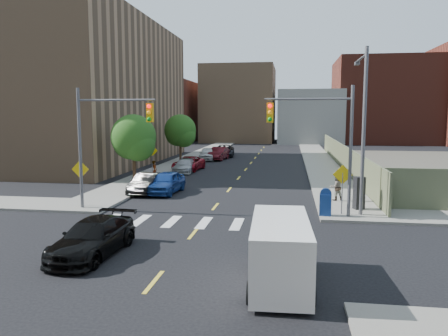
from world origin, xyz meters
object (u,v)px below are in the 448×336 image
(parked_car_red, at_px, (189,164))
(parked_car_grey, at_px, (224,151))
(parked_car_silver, at_px, (185,166))
(cargo_van, at_px, (280,249))
(pedestrian_east, at_px, (336,187))
(parked_car_white, at_px, (207,154))
(mailbox, at_px, (326,202))
(parked_car_blue, at_px, (166,182))
(payphone, at_px, (359,193))
(parked_car_black, at_px, (147,183))
(pedestrian_west, at_px, (155,171))
(parked_car_maroon, at_px, (219,153))
(black_sedan, at_px, (93,238))

(parked_car_red, distance_m, parked_car_grey, 14.76)
(parked_car_silver, xyz_separation_m, cargo_van, (9.62, -26.23, 0.49))
(parked_car_grey, distance_m, pedestrian_east, 30.96)
(parked_car_white, distance_m, mailbox, 30.61)
(parked_car_blue, bearing_deg, payphone, -14.06)
(parked_car_black, height_order, mailbox, mailbox)
(parked_car_grey, bearing_deg, pedestrian_west, -100.42)
(parked_car_black, height_order, parked_car_red, parked_car_black)
(parked_car_maroon, distance_m, payphone, 29.62)
(black_sedan, bearing_deg, parked_car_grey, 94.54)
(pedestrian_east, bearing_deg, parked_car_white, -83.73)
(parked_car_red, relative_size, parked_car_silver, 1.12)
(parked_car_black, distance_m, parked_car_red, 12.66)
(pedestrian_east, bearing_deg, cargo_van, 55.22)
(parked_car_white, bearing_deg, mailbox, -72.71)
(mailbox, xyz_separation_m, payphone, (2.01, 1.93, 0.21))
(parked_car_white, relative_size, mailbox, 3.05)
(parked_car_white, distance_m, pedestrian_east, 27.14)
(payphone, bearing_deg, parked_car_black, 143.98)
(parked_car_black, height_order, parked_car_silver, parked_car_black)
(parked_car_red, relative_size, cargo_van, 1.03)
(parked_car_silver, distance_m, parked_car_white, 11.44)
(parked_car_red, xyz_separation_m, mailbox, (11.80, -18.36, 0.18))
(parked_car_blue, height_order, mailbox, mailbox)
(payphone, xyz_separation_m, pedestrian_west, (-14.61, 8.06, -0.08))
(black_sedan, height_order, pedestrian_west, pedestrian_west)
(cargo_van, height_order, mailbox, cargo_van)
(parked_car_blue, bearing_deg, cargo_van, -57.88)
(parked_car_blue, xyz_separation_m, black_sedan, (1.00, -13.62, -0.06))
(mailbox, bearing_deg, parked_car_blue, 158.29)
(parked_car_red, bearing_deg, cargo_van, -66.20)
(parked_car_black, distance_m, cargo_van, 17.94)
(parked_car_maroon, relative_size, cargo_van, 0.99)
(mailbox, height_order, pedestrian_west, pedestrian_west)
(cargo_van, height_order, pedestrian_west, cargo_van)
(parked_car_blue, bearing_deg, parked_car_red, 99.64)
(payphone, xyz_separation_m, pedestrian_east, (-1.03, 2.38, -0.09))
(parked_car_grey, bearing_deg, parked_car_white, -110.33)
(black_sedan, xyz_separation_m, mailbox, (9.50, 7.69, 0.16))
(black_sedan, height_order, pedestrian_east, pedestrian_east)
(parked_car_black, xyz_separation_m, black_sedan, (2.30, -13.39, 0.01))
(cargo_van, xyz_separation_m, mailbox, (2.18, 9.43, -0.27))
(pedestrian_west, bearing_deg, mailbox, -144.78)
(black_sedan, distance_m, pedestrian_west, 17.95)
(parked_car_blue, xyz_separation_m, parked_car_maroon, (0.00, 22.85, 0.01))
(parked_car_maroon, bearing_deg, pedestrian_west, -91.00)
(parked_car_grey, bearing_deg, parked_car_blue, -95.22)
(parked_car_white, bearing_deg, cargo_van, -81.05)
(parked_car_red, xyz_separation_m, pedestrian_east, (12.78, -14.05, 0.30))
(parked_car_blue, height_order, black_sedan, parked_car_blue)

